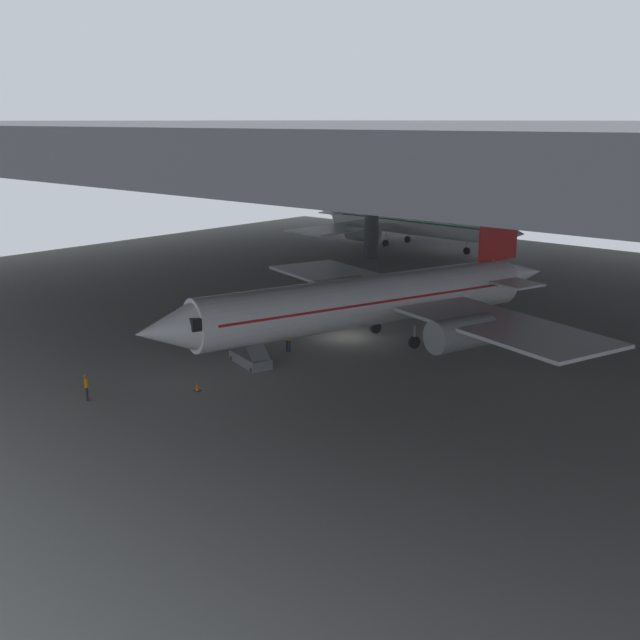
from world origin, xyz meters
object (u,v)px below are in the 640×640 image
crew_worker_by_stairs (288,339)px  airplane_distant (409,221)px  crew_worker_near_nose (86,385)px  traffic_cone_orange (197,386)px  airplane_main (373,300)px  boarding_stairs (250,354)px

crew_worker_by_stairs → airplane_distant: size_ratio=0.05×
crew_worker_near_nose → traffic_cone_orange: size_ratio=2.81×
crew_worker_by_stairs → traffic_cone_orange: (1.53, -9.82, -0.70)m
crew_worker_near_nose → airplane_main: bearing=75.1°
crew_worker_near_nose → crew_worker_by_stairs: (2.12, 15.31, 0.03)m
airplane_main → airplane_distant: 47.23m
boarding_stairs → airplane_main: bearing=70.0°
boarding_stairs → airplane_distant: airplane_distant is taller
boarding_stairs → traffic_cone_orange: boarding_stairs is taller
airplane_main → airplane_distant: airplane_main is taller
crew_worker_by_stairs → airplane_distant: (-21.58, 45.64, 2.33)m
airplane_main → boarding_stairs: size_ratio=7.65×
airplane_main → airplane_distant: (-25.01, 40.06, -0.10)m
crew_worker_by_stairs → airplane_distant: airplane_distant is taller
airplane_main → boarding_stairs: (-3.43, -9.42, -2.69)m
airplane_distant → airplane_main: bearing=-58.0°
airplane_main → crew_worker_near_nose: size_ratio=21.03×
crew_worker_near_nose → crew_worker_by_stairs: 15.45m
crew_worker_near_nose → boarding_stairs: bearing=79.5°
airplane_main → crew_worker_by_stairs: bearing=-121.6°
airplane_distant → traffic_cone_orange: airplane_distant is taller
airplane_main → crew_worker_by_stairs: size_ratio=20.43×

